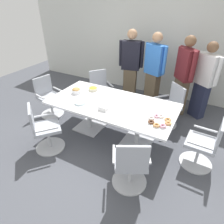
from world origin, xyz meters
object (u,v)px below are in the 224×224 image
office_chair_2 (44,131)px  office_chair_4 (204,146)px  office_chair_1 (49,99)px  person_standing_1 (154,70)px  napkin_pile (104,108)px  office_chair_3 (131,166)px  person_standing_0 (131,66)px  snack_bowl_cookies (76,91)px  office_chair_0 (101,91)px  office_chair_5 (169,108)px  person_standing_3 (204,81)px  plate_stack (80,103)px  person_standing_2 (183,76)px  snack_bowl_chips_yellow (93,89)px  conference_table (112,109)px  donut_platter (159,121)px

office_chair_2 → office_chair_4: size_ratio=1.00×
office_chair_1 → person_standing_1: bearing=140.9°
person_standing_1 → napkin_pile: bearing=103.0°
office_chair_3 → person_standing_0: bearing=86.6°
snack_bowl_cookies → office_chair_0: bearing=90.0°
office_chair_1 → office_chair_5: 2.74m
person_standing_3 → plate_stack: (-1.92, -1.91, -0.13)m
office_chair_3 → person_standing_0: person_standing_0 is taller
person_standing_2 → snack_bowl_chips_yellow: bearing=87.2°
plate_stack → office_chair_5: bearing=41.8°
person_standing_2 → conference_table: bearing=107.1°
office_chair_0 → donut_platter: bearing=95.8°
office_chair_2 → person_standing_2: (1.85, 2.50, 0.54)m
person_standing_3 → donut_platter: size_ratio=4.39×
snack_bowl_chips_yellow → plate_stack: bearing=-79.9°
donut_platter → plate_stack: size_ratio=1.87×
office_chair_4 → person_standing_2: 1.82m
snack_bowl_cookies → napkin_pile: 0.89m
person_standing_0 → person_standing_1: (0.61, -0.02, -0.01)m
person_standing_3 → napkin_pile: (-1.41, -1.89, -0.11)m
person_standing_3 → office_chair_5: bearing=86.4°
napkin_pile → snack_bowl_cookies: bearing=160.4°
office_chair_2 → snack_bowl_chips_yellow: 1.33m
office_chair_5 → person_standing_2: person_standing_2 is taller
napkin_pile → snack_bowl_chips_yellow: bearing=136.3°
snack_bowl_cookies → person_standing_3: bearing=35.3°
person_standing_3 → snack_bowl_cookies: bearing=69.8°
office_chair_3 → office_chair_4: bearing=19.5°
office_chair_3 → snack_bowl_cookies: office_chair_3 is taller
snack_bowl_cookies → person_standing_1: bearing=54.6°
person_standing_0 → person_standing_1: 0.61m
snack_bowl_chips_yellow → plate_stack: (0.11, -0.61, -0.02)m
snack_bowl_chips_yellow → napkin_pile: 0.85m
person_standing_1 → person_standing_3: 1.13m
person_standing_0 → plate_stack: person_standing_0 is taller
office_chair_5 → napkin_pile: bearing=96.1°
person_standing_0 → person_standing_2: (1.31, -0.05, -0.01)m
person_standing_2 → plate_stack: bearing=100.5°
snack_bowl_cookies → office_chair_1: bearing=179.2°
conference_table → person_standing_3: size_ratio=1.39×
conference_table → office_chair_0: bearing=131.7°
conference_table → office_chair_3: office_chair_3 is taller
office_chair_4 → office_chair_5: size_ratio=1.00×
office_chair_2 → donut_platter: size_ratio=2.32×
office_chair_4 → donut_platter: size_ratio=2.32×
conference_table → office_chair_4: bearing=-0.6°
office_chair_4 → plate_stack: (-2.22, -0.29, 0.36)m
office_chair_3 → office_chair_2: bearing=151.5°
office_chair_4 → plate_stack: 2.26m
office_chair_5 → plate_stack: size_ratio=4.35×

